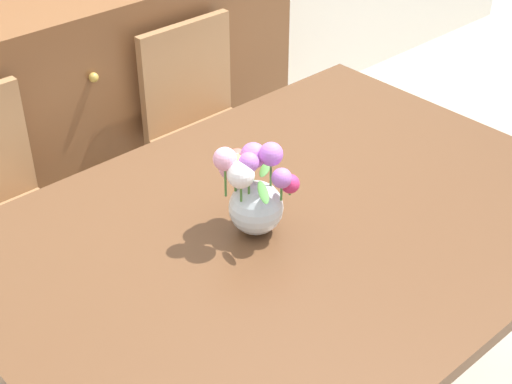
{
  "coord_description": "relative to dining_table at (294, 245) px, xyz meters",
  "views": [
    {
      "loc": [
        -1.18,
        -1.14,
        1.97
      ],
      "look_at": [
        -0.1,
        0.04,
        0.89
      ],
      "focal_mm": 53.53,
      "sensor_mm": 36.0,
      "label": 1
    }
  ],
  "objects": [
    {
      "name": "flower_vase",
      "position": [
        -0.1,
        0.05,
        0.21
      ],
      "size": [
        0.2,
        0.2,
        0.26
      ],
      "color": "silver",
      "rests_on": "dining_table"
    },
    {
      "name": "chair_right",
      "position": [
        0.45,
        0.94,
        -0.17
      ],
      "size": [
        0.42,
        0.42,
        0.9
      ],
      "rotation": [
        0.0,
        0.0,
        3.14
      ],
      "color": "#9E7047",
      "rests_on": "ground_plane"
    },
    {
      "name": "dining_table",
      "position": [
        0.0,
        0.0,
        0.0
      ],
      "size": [
        1.66,
        1.2,
        0.77
      ],
      "color": "brown",
      "rests_on": "ground_plane"
    },
    {
      "name": "dresser",
      "position": [
        0.37,
        1.33,
        -0.19
      ],
      "size": [
        1.4,
        0.47,
        1.0
      ],
      "color": "brown",
      "rests_on": "ground_plane"
    }
  ]
}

